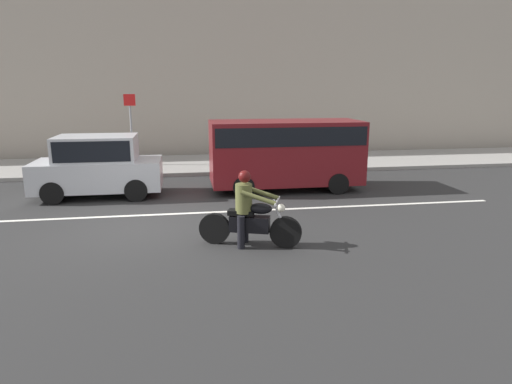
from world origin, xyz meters
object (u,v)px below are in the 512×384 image
object	(u,v)px
parked_hatchback_silver	(98,165)
parked_van_maroon	(285,150)
street_sign_post	(131,122)
motorcycle_with_rider_olive	(249,216)

from	to	relation	value
parked_hatchback_silver	parked_van_maroon	size ratio (longest dim) A/B	0.78
street_sign_post	parked_van_maroon	bearing A→B (deg)	-42.35
parked_hatchback_silver	street_sign_post	xyz separation A→B (m)	(0.49, 4.74, 0.89)
parked_hatchback_silver	parked_van_maroon	distance (m)	5.64
motorcycle_with_rider_olive	street_sign_post	world-z (taller)	street_sign_post
parked_van_maroon	parked_hatchback_silver	bearing A→B (deg)	-179.52
motorcycle_with_rider_olive	street_sign_post	distance (m)	10.25
street_sign_post	motorcycle_with_rider_olive	bearing A→B (deg)	-71.21
motorcycle_with_rider_olive	street_sign_post	xyz separation A→B (m)	(-3.28, 9.64, 1.18)
parked_hatchback_silver	street_sign_post	distance (m)	4.84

